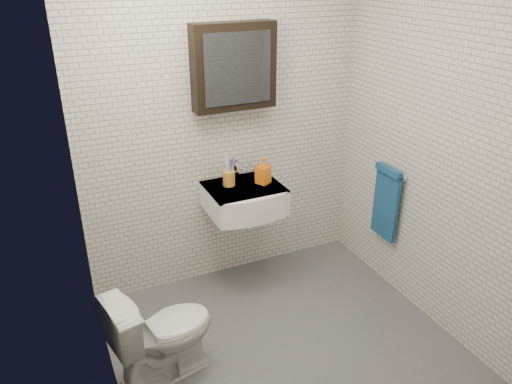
# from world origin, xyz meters

# --- Properties ---
(ground) EXTENTS (2.20, 2.00, 0.01)m
(ground) POSITION_xyz_m (0.00, 0.00, 0.01)
(ground) COLOR #4F5157
(ground) RESTS_ON ground
(room_shell) EXTENTS (2.22, 2.02, 2.51)m
(room_shell) POSITION_xyz_m (0.00, 0.00, 1.47)
(room_shell) COLOR silver
(room_shell) RESTS_ON ground
(washbasin) EXTENTS (0.55, 0.50, 0.20)m
(washbasin) POSITION_xyz_m (0.05, 0.73, 0.76)
(washbasin) COLOR white
(washbasin) RESTS_ON room_shell
(faucet) EXTENTS (0.06, 0.20, 0.15)m
(faucet) POSITION_xyz_m (0.05, 0.93, 0.92)
(faucet) COLOR silver
(faucet) RESTS_ON washbasin
(mirror_cabinet) EXTENTS (0.60, 0.15, 0.60)m
(mirror_cabinet) POSITION_xyz_m (0.05, 0.93, 1.70)
(mirror_cabinet) COLOR black
(mirror_cabinet) RESTS_ON room_shell
(towel_rail) EXTENTS (0.09, 0.30, 0.58)m
(towel_rail) POSITION_xyz_m (1.04, 0.35, 0.72)
(towel_rail) COLOR silver
(towel_rail) RESTS_ON room_shell
(toothbrush_cup) EXTENTS (0.10, 0.10, 0.25)m
(toothbrush_cup) POSITION_xyz_m (-0.04, 0.84, 0.91)
(toothbrush_cup) COLOR #C47E31
(toothbrush_cup) RESTS_ON washbasin
(soap_bottle) EXTENTS (0.12, 0.13, 0.20)m
(soap_bottle) POSITION_xyz_m (0.21, 0.77, 0.95)
(soap_bottle) COLOR orange
(soap_bottle) RESTS_ON washbasin
(toilet) EXTENTS (0.70, 0.49, 0.65)m
(toilet) POSITION_xyz_m (-0.80, 0.07, 0.33)
(toilet) COLOR white
(toilet) RESTS_ON ground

